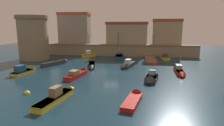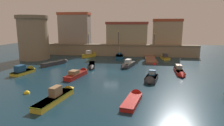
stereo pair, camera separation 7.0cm
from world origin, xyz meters
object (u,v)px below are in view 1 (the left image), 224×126
(moored_boat_12, at_px, (26,71))
(mooring_buoy_0, at_px, (154,65))
(quay_lamp_1, at_px, (118,35))
(moored_boat_11, at_px, (59,95))
(quay_lamp_2, at_px, (154,37))
(moored_boat_3, at_px, (180,72))
(moored_boat_5, at_px, (92,66))
(moored_boat_2, at_px, (90,55))
(quay_lamp_0, at_px, (88,36))
(moored_boat_1, at_px, (79,73))
(mooring_buoy_1, at_px, (27,94))
(moored_boat_9, at_px, (151,79))
(moored_boat_4, at_px, (57,62))
(moored_boat_8, at_px, (134,98))
(moored_boat_0, at_px, (164,57))
(fortress_tower, at_px, (33,37))
(moored_boat_7, at_px, (127,65))
(moored_boat_13, at_px, (119,56))

(moored_boat_12, relative_size, mooring_buoy_0, 7.84)
(quay_lamp_1, distance_m, moored_boat_11, 32.41)
(quay_lamp_2, bearing_deg, moored_boat_3, -81.02)
(moored_boat_5, bearing_deg, moored_boat_2, -177.52)
(quay_lamp_0, relative_size, moored_boat_1, 0.45)
(quay_lamp_0, distance_m, mooring_buoy_1, 31.11)
(moored_boat_9, bearing_deg, mooring_buoy_1, -52.51)
(moored_boat_5, bearing_deg, mooring_buoy_0, 95.92)
(quay_lamp_1, relative_size, moored_boat_4, 0.52)
(moored_boat_8, distance_m, moored_boat_9, 7.62)
(quay_lamp_2, xyz_separation_m, moored_boat_12, (-23.37, -21.19, -4.74))
(moored_boat_11, bearing_deg, moored_boat_2, 17.37)
(quay_lamp_2, height_order, moored_boat_0, quay_lamp_2)
(quay_lamp_2, xyz_separation_m, moored_boat_9, (-2.30, -23.79, -4.72))
(moored_boat_4, bearing_deg, moored_boat_2, 1.12)
(moored_boat_1, relative_size, moored_boat_4, 0.97)
(quay_lamp_0, xyz_separation_m, quay_lamp_2, (17.64, 0.00, 0.02))
(moored_boat_2, xyz_separation_m, moored_boat_12, (-6.86, -18.73, -0.13))
(fortress_tower, height_order, moored_boat_11, fortress_tower)
(fortress_tower, xyz_separation_m, moored_boat_4, (8.02, -5.45, -4.88))
(moored_boat_0, distance_m, moored_boat_2, 18.90)
(quay_lamp_0, bearing_deg, mooring_buoy_0, -32.88)
(moored_boat_7, bearing_deg, moored_boat_12, -50.48)
(moored_boat_11, distance_m, mooring_buoy_1, 4.74)
(quay_lamp_0, distance_m, moored_boat_4, 14.47)
(mooring_buoy_1, bearing_deg, moored_boat_12, 121.88)
(quay_lamp_2, height_order, mooring_buoy_0, quay_lamp_2)
(fortress_tower, height_order, mooring_buoy_1, fortress_tower)
(moored_boat_3, xyz_separation_m, moored_boat_12, (-26.26, -2.86, 0.04))
(moored_boat_0, bearing_deg, moored_boat_9, 160.27)
(mooring_buoy_1, bearing_deg, moored_boat_4, 101.95)
(quay_lamp_1, height_order, moored_boat_8, quay_lamp_1)
(moored_boat_4, height_order, moored_boat_9, moored_boat_9)
(moored_boat_4, xyz_separation_m, moored_boat_12, (-2.20, -8.00, 0.06))
(moored_boat_1, distance_m, mooring_buoy_1, 9.62)
(fortress_tower, height_order, moored_boat_3, fortress_tower)
(mooring_buoy_0, bearing_deg, moored_boat_7, -149.56)
(moored_boat_9, height_order, moored_boat_12, moored_boat_12)
(moored_boat_7, distance_m, moored_boat_9, 10.36)
(quay_lamp_0, height_order, quay_lamp_2, quay_lamp_2)
(moored_boat_12, distance_m, mooring_buoy_0, 24.88)
(quay_lamp_2, bearing_deg, moored_boat_7, -113.81)
(quay_lamp_2, relative_size, moored_boat_5, 0.45)
(moored_boat_2, relative_size, moored_boat_12, 1.00)
(quay_lamp_0, bearing_deg, moored_boat_13, -15.11)
(moored_boat_7, xyz_separation_m, mooring_buoy_1, (-11.19, -16.45, -0.47))
(quay_lamp_0, relative_size, moored_boat_3, 0.43)
(moored_boat_0, bearing_deg, moored_boat_11, 144.95)
(moored_boat_2, height_order, mooring_buoy_0, moored_boat_2)
(moored_boat_4, relative_size, moored_boat_7, 1.17)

